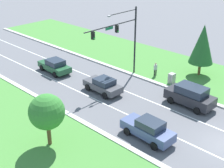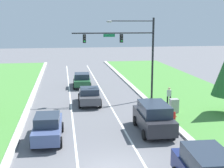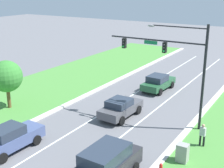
{
  "view_description": "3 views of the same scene",
  "coord_description": "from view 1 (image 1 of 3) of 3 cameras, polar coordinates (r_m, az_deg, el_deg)",
  "views": [
    {
      "loc": [
        -21.02,
        -7.49,
        14.96
      ],
      "look_at": [
        -1.07,
        11.54,
        2.04
      ],
      "focal_mm": 50.0,
      "sensor_mm": 36.0,
      "label": 1
    },
    {
      "loc": [
        -2.41,
        -14.69,
        7.65
      ],
      "look_at": [
        1.86,
        12.33,
        2.18
      ],
      "focal_mm": 50.0,
      "sensor_mm": 36.0,
      "label": 2
    },
    {
      "loc": [
        12.05,
        -7.22,
        10.63
      ],
      "look_at": [
        -1.44,
        14.69,
        2.46
      ],
      "focal_mm": 50.0,
      "sensor_mm": 36.0,
      "label": 3
    }
  ],
  "objects": [
    {
      "name": "lane_stripe_inner_left",
      "position": [
        25.48,
        18.37,
        -12.34
      ],
      "size": [
        0.14,
        81.0,
        0.01
      ],
      "color": "white",
      "rests_on": "ground_plane"
    },
    {
      "name": "conifer_near_right_tree",
      "position": [
        37.66,
        16.23,
        7.03
      ],
      "size": [
        2.86,
        2.86,
        6.2
      ],
      "color": "brown",
      "rests_on": "ground_plane"
    },
    {
      "name": "forest_sedan",
      "position": [
        38.75,
        -10.44,
        3.32
      ],
      "size": [
        2.27,
        4.75,
        1.66
      ],
      "rotation": [
        0.0,
        0.0,
        -0.05
      ],
      "color": "#235633",
      "rests_on": "ground_plane"
    },
    {
      "name": "traffic_signal_mast",
      "position": [
        34.94,
        1.9,
        9.16
      ],
      "size": [
        7.96,
        0.41,
        8.05
      ],
      "color": "black",
      "rests_on": "ground_plane"
    },
    {
      "name": "utility_cabinet",
      "position": [
        35.7,
        10.86,
        0.96
      ],
      "size": [
        0.7,
        0.6,
        1.25
      ],
      "color": "#9E9E99",
      "rests_on": "ground_plane"
    },
    {
      "name": "charcoal_suv",
      "position": [
        31.3,
        14.11,
        -2.06
      ],
      "size": [
        2.31,
        4.85,
        2.08
      ],
      "rotation": [
        0.0,
        0.0,
        -0.02
      ],
      "color": "#28282D",
      "rests_on": "ground_plane"
    },
    {
      "name": "fire_hydrant",
      "position": [
        34.45,
        12.83,
        -0.67
      ],
      "size": [
        0.34,
        0.2,
        0.7
      ],
      "color": "red",
      "rests_on": "ground_plane"
    },
    {
      "name": "slate_blue_sedan",
      "position": [
        25.76,
        6.6,
        -8.19
      ],
      "size": [
        2.04,
        4.66,
        1.77
      ],
      "rotation": [
        0.0,
        0.0,
        -0.03
      ],
      "color": "#475684",
      "rests_on": "ground_plane"
    },
    {
      "name": "pedestrian",
      "position": [
        37.28,
        7.94,
        2.76
      ],
      "size": [
        0.41,
        0.27,
        1.69
      ],
      "rotation": [
        0.0,
        0.0,
        3.01
      ],
      "color": "black",
      "rests_on": "ground_plane"
    },
    {
      "name": "graphite_sedan",
      "position": [
        33.06,
        -1.65,
        -0.19
      ],
      "size": [
        2.21,
        4.48,
        1.62
      ],
      "rotation": [
        0.0,
        0.0,
        -0.04
      ],
      "color": "#4C4C51",
      "rests_on": "ground_plane"
    },
    {
      "name": "oak_near_left_tree",
      "position": [
        24.27,
        -11.84,
        -5.04
      ],
      "size": [
        2.81,
        2.81,
        4.41
      ],
      "color": "brown",
      "rests_on": "ground_plane"
    }
  ]
}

